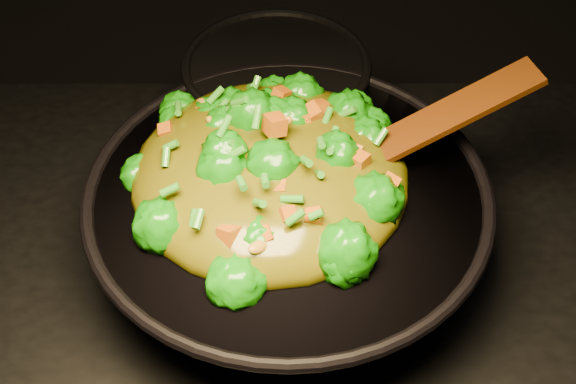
{
  "coord_description": "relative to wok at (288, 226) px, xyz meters",
  "views": [
    {
      "loc": [
        0.08,
        -0.49,
        1.64
      ],
      "look_at": [
        0.08,
        0.1,
        1.01
      ],
      "focal_mm": 45.0,
      "sensor_mm": 36.0,
      "label": 1
    }
  ],
  "objects": [
    {
      "name": "stir_fry",
      "position": [
        -0.02,
        0.02,
        0.12
      ],
      "size": [
        0.43,
        0.43,
        0.11
      ],
      "primitive_type": null,
      "rotation": [
        0.0,
        0.0,
        -0.41
      ],
      "color": "#177B08",
      "rests_on": "wok"
    },
    {
      "name": "wok",
      "position": [
        0.0,
        0.0,
        0.0
      ],
      "size": [
        0.6,
        0.6,
        0.13
      ],
      "primitive_type": null,
      "rotation": [
        0.0,
        0.0,
        0.38
      ],
      "color": "black",
      "rests_on": "stovetop"
    },
    {
      "name": "spatula",
      "position": [
        0.15,
        0.04,
        0.12
      ],
      "size": [
        0.29,
        0.12,
        0.12
      ],
      "primitive_type": "cube",
      "rotation": [
        0.0,
        -0.38,
        0.29
      ],
      "color": "#321307",
      "rests_on": "wok"
    },
    {
      "name": "back_pot",
      "position": [
        -0.02,
        0.23,
        0.01
      ],
      "size": [
        0.29,
        0.29,
        0.14
      ],
      "primitive_type": "cylinder",
      "rotation": [
        0.0,
        0.0,
        -0.16
      ],
      "color": "black",
      "rests_on": "stovetop"
    }
  ]
}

